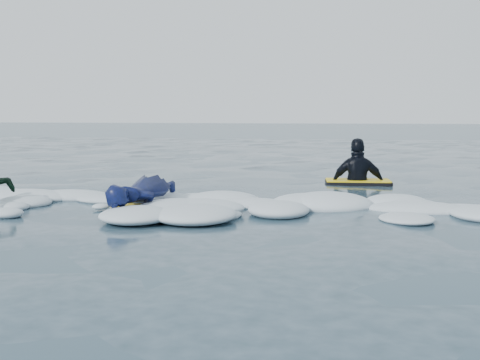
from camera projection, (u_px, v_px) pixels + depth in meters
The scene contains 4 objects.
ground at pixel (175, 225), 6.54m from camera, with size 120.00×120.00×0.00m, color #192C3C.
foam_band at pixel (198, 210), 7.55m from camera, with size 12.00×3.10×0.30m, color silver, non-canonical shape.
prone_woman_unit at pixel (140, 194), 7.48m from camera, with size 0.87×1.64×0.41m.
waiting_rider_unit at pixel (358, 186), 10.22m from camera, with size 1.14×0.69×1.64m.
Camera 1 is at (1.86, -6.21, 1.23)m, focal length 45.00 mm.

